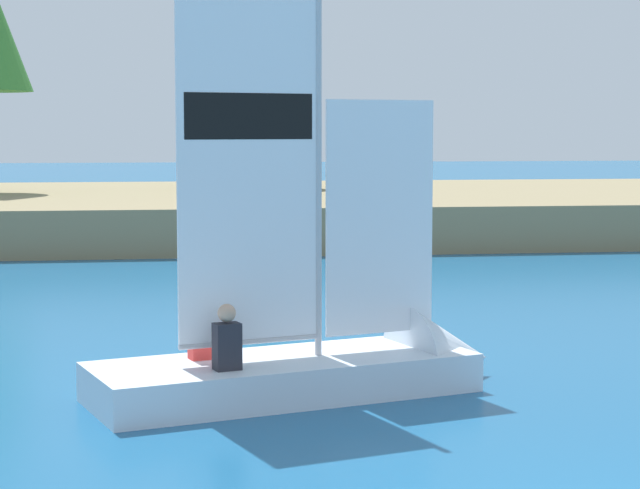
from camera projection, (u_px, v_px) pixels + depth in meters
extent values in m
cube|color=#897A56|center=(283.00, 211.00, 35.08)|extent=(80.00, 14.69, 1.15)
cylinder|color=brown|center=(264.00, 153.00, 36.86)|extent=(0.25, 0.25, 2.24)
cone|color=#286B2D|center=(264.00, 62.00, 36.57)|extent=(3.23, 3.23, 3.46)
cube|color=silver|center=(283.00, 377.00, 13.30)|extent=(4.64, 2.78, 0.44)
cone|color=silver|center=(448.00, 361.00, 14.23)|extent=(1.46, 1.65, 1.39)
cylinder|color=#B7B7BC|center=(318.00, 145.00, 13.22)|extent=(0.08, 0.08, 4.83)
cube|color=white|center=(249.00, 150.00, 12.87)|extent=(1.61, 0.53, 4.23)
cube|color=black|center=(249.00, 116.00, 12.84)|extent=(1.46, 0.48, 0.51)
cube|color=white|center=(380.00, 217.00, 13.65)|extent=(1.35, 0.44, 2.73)
cylinder|color=#B7B7BC|center=(250.00, 342.00, 13.08)|extent=(1.62, 0.56, 0.06)
cube|color=#26262D|center=(227.00, 346.00, 12.60)|extent=(0.33, 0.27, 0.51)
sphere|color=tan|center=(227.00, 313.00, 12.57)|extent=(0.20, 0.20, 0.20)
cube|color=red|center=(202.00, 336.00, 13.19)|extent=(0.33, 0.27, 0.52)
sphere|color=tan|center=(202.00, 304.00, 13.16)|extent=(0.20, 0.20, 0.20)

